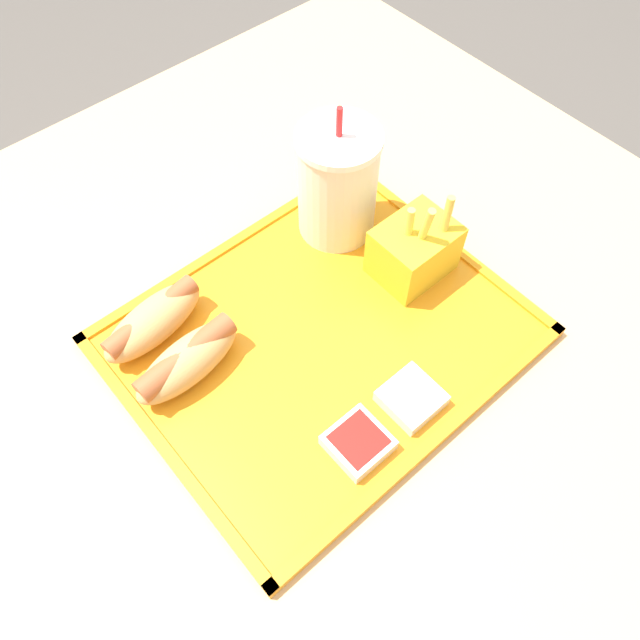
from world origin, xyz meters
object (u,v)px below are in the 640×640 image
object	(u,v)px
hot_dog_near	(187,360)
sauce_cup_mayo	(411,398)
fries_carton	(414,250)
soda_cup	(337,184)
hot_dog_far	(153,320)
sauce_cup_ketchup	(358,442)

from	to	relation	value
hot_dog_near	sauce_cup_mayo	distance (m)	0.23
hot_dog_near	fries_carton	xyz separation A→B (m)	(0.27, -0.05, 0.01)
soda_cup	hot_dog_far	size ratio (longest dim) A/B	1.33
soda_cup	sauce_cup_mayo	world-z (taller)	soda_cup
sauce_cup_mayo	hot_dog_near	bearing A→B (deg)	130.47
soda_cup	sauce_cup_mayo	size ratio (longest dim) A/B	3.17
sauce_cup_mayo	sauce_cup_ketchup	distance (m)	0.07
hot_dog_far	hot_dog_near	size ratio (longest dim) A/B	1.01
soda_cup	sauce_cup_mayo	distance (m)	0.26
soda_cup	hot_dog_far	distance (m)	0.26
fries_carton	hot_dog_far	bearing A→B (deg)	156.36
fries_carton	sauce_cup_ketchup	distance (m)	0.23
hot_dog_far	hot_dog_near	bearing A→B (deg)	-90.00
hot_dog_near	fries_carton	bearing A→B (deg)	-11.37
hot_dog_far	sauce_cup_mayo	distance (m)	0.28
fries_carton	sauce_cup_mayo	world-z (taller)	fries_carton
hot_dog_near	fries_carton	world-z (taller)	fries_carton
sauce_cup_ketchup	hot_dog_far	bearing A→B (deg)	107.73
hot_dog_far	hot_dog_near	world-z (taller)	same
hot_dog_near	soda_cup	bearing A→B (deg)	11.92
hot_dog_far	sauce_cup_ketchup	world-z (taller)	hot_dog_far
soda_cup	fries_carton	world-z (taller)	soda_cup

